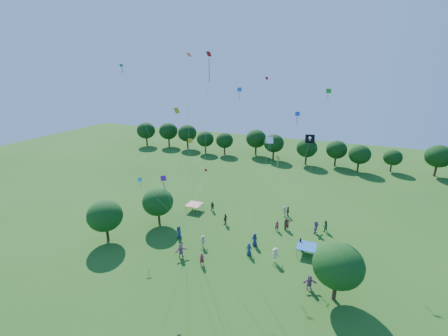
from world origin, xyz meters
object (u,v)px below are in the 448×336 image
tent_red_stripe (194,205)px  near_tree_north (158,202)px  pirate_kite (309,143)px  tent_blue (307,246)px  near_tree_west (105,216)px  near_tree_east (338,266)px  red_high_kite (208,91)px

tent_red_stripe → near_tree_north: bearing=-115.3°
tent_red_stripe → pirate_kite: bearing=-14.8°
tent_blue → near_tree_west: bearing=-164.6°
near_tree_north → tent_blue: (20.69, 0.50, -2.45)m
near_tree_east → red_high_kite: red_high_kite is taller
near_tree_west → near_tree_east: (27.95, 0.04, 0.30)m
near_tree_north → red_high_kite: red_high_kite is taller
tent_red_stripe → tent_blue: size_ratio=1.00×
near_tree_west → near_tree_north: (3.75, 6.24, -0.09)m
near_tree_west → tent_blue: (24.43, 6.74, -2.54)m
tent_red_stripe → tent_blue: 18.73m
near_tree_north → near_tree_east: 24.99m
near_tree_west → tent_blue: bearing=15.4°
tent_blue → pirate_kite: pirate_kite is taller
tent_red_stripe → red_high_kite: (4.17, -3.15, 17.73)m
near_tree_north → tent_red_stripe: near_tree_north is taller
near_tree_west → pirate_kite: pirate_kite is taller
tent_red_stripe → red_high_kite: bearing=-37.0°
tent_red_stripe → tent_blue: same height
near_tree_east → red_high_kite: size_ratio=0.27×
near_tree_north → near_tree_east: near_tree_east is taller
tent_red_stripe → pirate_kite: pirate_kite is taller
near_tree_west → red_high_kite: size_ratio=0.25×
near_tree_west → tent_blue: size_ratio=2.54×
near_tree_west → tent_red_stripe: near_tree_west is taller
near_tree_north → red_high_kite: size_ratio=0.25×
near_tree_east → tent_red_stripe: near_tree_east is taller
near_tree_west → red_high_kite: 20.51m
tent_red_stripe → near_tree_east: bearing=-28.9°
tent_blue → pirate_kite: bearing=144.1°
tent_blue → red_high_kite: size_ratio=0.10×
near_tree_north → pirate_kite: 22.21m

